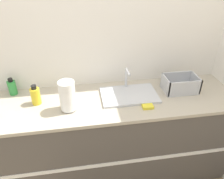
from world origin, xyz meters
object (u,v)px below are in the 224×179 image
(dish_rack, at_px, (180,85))
(bottle_yellow, at_px, (36,96))
(sink, at_px, (129,94))
(paper_towel_roll, at_px, (68,96))
(bottle_green, at_px, (12,87))

(dish_rack, relative_size, bottle_yellow, 1.73)
(sink, xyz_separation_m, bottle_yellow, (-0.80, 0.01, 0.06))
(sink, relative_size, paper_towel_roll, 1.94)
(dish_rack, xyz_separation_m, bottle_yellow, (-1.29, -0.01, 0.02))
(dish_rack, bearing_deg, paper_towel_roll, -172.30)
(bottle_green, bearing_deg, dish_rack, -6.81)
(bottle_yellow, height_order, bottle_green, bottle_yellow)
(dish_rack, relative_size, bottle_green, 1.92)
(sink, xyz_separation_m, dish_rack, (0.48, 0.01, 0.04))
(sink, bearing_deg, bottle_green, 169.38)
(bottle_yellow, bearing_deg, bottle_green, 140.55)
(dish_rack, height_order, bottle_green, bottle_green)
(bottle_green, bearing_deg, bottle_yellow, -39.45)
(sink, xyz_separation_m, bottle_green, (-1.03, 0.19, 0.05))
(sink, height_order, paper_towel_roll, paper_towel_roll)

